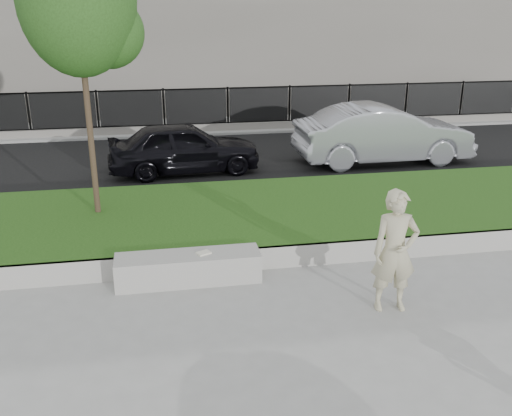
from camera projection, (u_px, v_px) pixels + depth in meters
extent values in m
plane|color=gray|center=(228.00, 302.00, 8.74)|extent=(90.00, 90.00, 0.00)
cube|color=#0F340D|center=(208.00, 221.00, 11.45)|extent=(34.00, 4.00, 0.40)
cube|color=#A09E96|center=(220.00, 261.00, 9.64)|extent=(34.00, 0.08, 0.40)
cube|color=black|center=(190.00, 160.00, 16.61)|extent=(34.00, 7.00, 0.04)
cube|color=gray|center=(181.00, 127.00, 20.76)|extent=(34.00, 3.00, 0.12)
cube|color=slate|center=(182.00, 128.00, 19.77)|extent=(32.00, 0.30, 0.24)
cube|color=black|center=(182.00, 110.00, 19.56)|extent=(32.00, 0.04, 1.50)
cube|color=black|center=(181.00, 89.00, 19.32)|extent=(32.00, 0.05, 0.05)
cube|color=black|center=(182.00, 124.00, 19.73)|extent=(32.00, 0.05, 0.05)
cube|color=#A09E96|center=(188.00, 268.00, 9.31)|extent=(2.35, 0.59, 0.48)
imported|color=#BCB590|center=(395.00, 251.00, 8.26)|extent=(0.72, 0.51, 1.85)
cube|color=#EFEACE|center=(204.00, 253.00, 9.26)|extent=(0.26, 0.23, 0.02)
cylinder|color=#38281C|center=(86.00, 92.00, 10.57)|extent=(0.11, 0.11, 4.74)
sphere|color=#244717|center=(108.00, 32.00, 10.47)|extent=(1.33, 1.33, 1.33)
imported|color=black|center=(184.00, 147.00, 15.11)|extent=(4.10, 1.91, 1.36)
imported|color=#9FA0A7|center=(383.00, 134.00, 16.03)|extent=(4.96, 1.80, 1.62)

